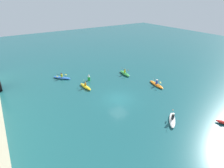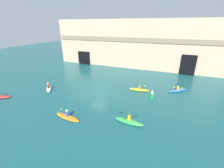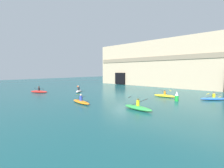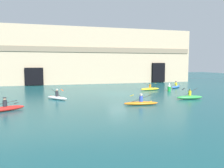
{
  "view_description": "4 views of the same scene",
  "coord_description": "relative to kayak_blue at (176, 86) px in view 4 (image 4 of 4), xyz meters",
  "views": [
    {
      "loc": [
        -17.87,
        12.97,
        13.62
      ],
      "look_at": [
        1.87,
        -0.04,
        1.67
      ],
      "focal_mm": 28.0,
      "sensor_mm": 36.0,
      "label": 1
    },
    {
      "loc": [
        9.97,
        -19.22,
        9.87
      ],
      "look_at": [
        2.33,
        -0.15,
        1.65
      ],
      "focal_mm": 24.0,
      "sensor_mm": 36.0,
      "label": 2
    },
    {
      "loc": [
        14.14,
        -18.6,
        3.8
      ],
      "look_at": [
        -1.17,
        -0.92,
        1.74
      ],
      "focal_mm": 24.0,
      "sensor_mm": 36.0,
      "label": 3
    },
    {
      "loc": [
        -8.19,
        -27.4,
        4.03
      ],
      "look_at": [
        -1.06,
        -1.21,
        1.46
      ],
      "focal_mm": 35.0,
      "sensor_mm": 36.0,
      "label": 4
    }
  ],
  "objects": [
    {
      "name": "kayak_red",
      "position": [
        -23.72,
        -12.13,
        0.05
      ],
      "size": [
        3.16,
        2.1,
        1.18
      ],
      "rotation": [
        0.0,
        0.0,
        3.63
      ],
      "color": "red",
      "rests_on": "ground"
    },
    {
      "name": "kayak_yellow",
      "position": [
        -5.67,
        -2.06,
        0.02
      ],
      "size": [
        3.17,
        0.94,
        1.18
      ],
      "rotation": [
        0.0,
        0.0,
        0.09
      ],
      "color": "yellow",
      "rests_on": "ground"
    },
    {
      "name": "kayak_white",
      "position": [
        -19.36,
        -7.04,
        0.03
      ],
      "size": [
        2.52,
        2.72,
        1.23
      ],
      "rotation": [
        0.0,
        0.0,
        5.44
      ],
      "color": "white",
      "rests_on": "ground"
    },
    {
      "name": "kayak_blue",
      "position": [
        0.0,
        0.0,
        0.0
      ],
      "size": [
        3.12,
        2.86,
        1.08
      ],
      "rotation": [
        0.0,
        0.0,
        3.86
      ],
      "color": "blue",
      "rests_on": "ground"
    },
    {
      "name": "kayak_green",
      "position": [
        -4.87,
        -10.79,
        0.04
      ],
      "size": [
        3.2,
        1.04,
        1.3
      ],
      "rotation": [
        0.0,
        0.0,
        3.06
      ],
      "color": "green",
      "rests_on": "ground"
    },
    {
      "name": "ground_plane",
      "position": [
        -11.57,
        -4.62,
        -0.21
      ],
      "size": [
        120.0,
        120.0,
        0.0
      ],
      "primitive_type": "plane",
      "color": "#195156"
    },
    {
      "name": "marker_buoy",
      "position": [
        -3.45,
        -3.81,
        0.36
      ],
      "size": [
        0.47,
        0.47,
        1.23
      ],
      "color": "green",
      "rests_on": "ground"
    },
    {
      "name": "cliff_bluff",
      "position": [
        -10.44,
        13.78,
        5.28
      ],
      "size": [
        39.2,
        8.03,
        11.02
      ],
      "color": "tan",
      "rests_on": "ground"
    },
    {
      "name": "kayak_orange",
      "position": [
        -11.52,
        -12.51,
        -0.0
      ],
      "size": [
        3.46,
        1.25,
        1.09
      ],
      "rotation": [
        0.0,
        0.0,
        6.15
      ],
      "color": "orange",
      "rests_on": "ground"
    }
  ]
}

